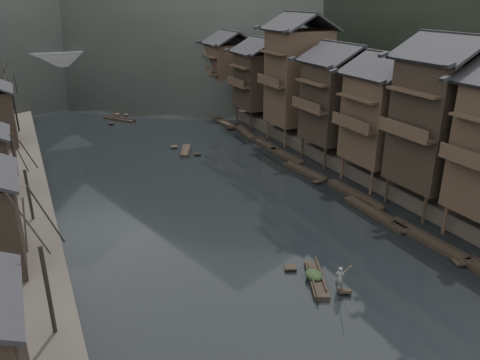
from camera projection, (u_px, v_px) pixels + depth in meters
water at (308, 284)px, 32.47m from camera, size 300.00×300.00×0.00m
right_bank at (354, 107)px, 79.61m from camera, size 40.00×200.00×1.80m
stilt_houses at (351, 88)px, 51.85m from camera, size 9.00×67.60×16.91m
bare_trees at (17, 139)px, 42.10m from camera, size 3.95×73.07×7.90m
moored_sampans at (298, 165)px, 54.41m from camera, size 2.90×60.33×0.47m
midriver_boats at (122, 117)px, 75.90m from camera, size 9.53×41.01×0.45m
stone_bridge at (107, 69)px, 91.10m from camera, size 40.00×6.00×9.00m
hero_sampan at (317, 279)px, 32.66m from camera, size 2.80×4.92×0.44m
cargo_heap at (314, 271)px, 32.59m from camera, size 1.10×1.44×0.66m
boatman at (340, 275)px, 31.19m from camera, size 0.74×0.68×1.70m
bamboo_pole at (345, 244)px, 30.42m from camera, size 0.85×2.47×2.89m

